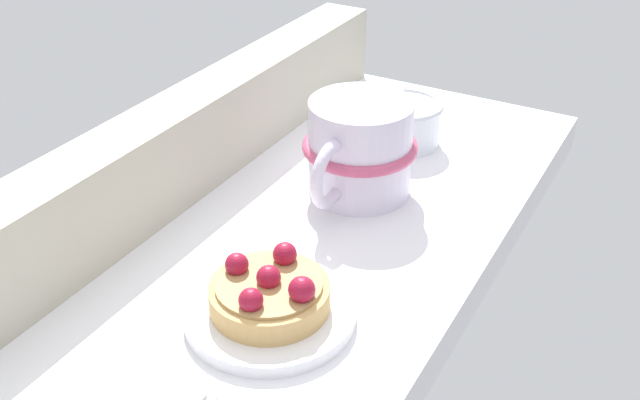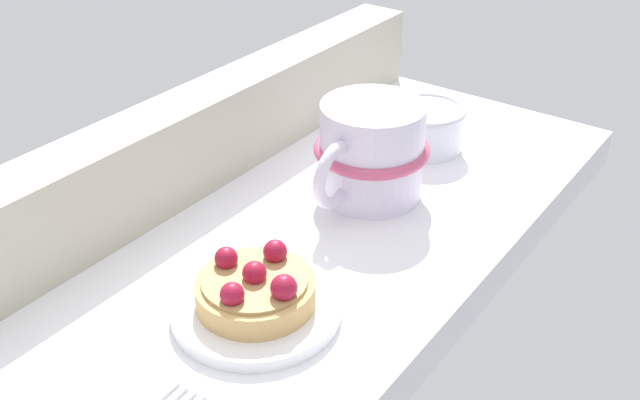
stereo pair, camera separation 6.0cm
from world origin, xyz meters
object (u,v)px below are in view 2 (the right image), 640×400
(coffee_mug, at_px, (370,151))
(sugar_bowl, at_px, (426,126))
(raspberry_tart, at_px, (256,288))
(dessert_plate, at_px, (256,308))

(coffee_mug, xyz_separation_m, sugar_bowl, (0.11, 0.00, -0.02))
(coffee_mug, bearing_deg, raspberry_tart, -172.41)
(dessert_plate, height_order, raspberry_tart, raspberry_tart)
(coffee_mug, distance_m, sugar_bowl, 0.11)
(dessert_plate, bearing_deg, coffee_mug, 7.52)
(raspberry_tart, bearing_deg, coffee_mug, 7.59)
(dessert_plate, height_order, sugar_bowl, sugar_bowl)
(raspberry_tart, bearing_deg, dessert_plate, 109.59)
(raspberry_tart, bearing_deg, sugar_bowl, 5.54)
(sugar_bowl, bearing_deg, coffee_mug, -177.94)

